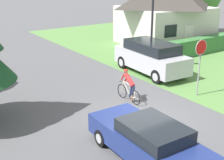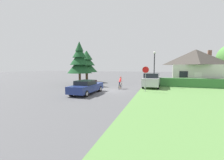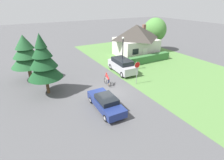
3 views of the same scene
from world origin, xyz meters
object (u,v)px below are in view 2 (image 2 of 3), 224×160
Objects in this scene: parked_suv_right at (152,80)px; street_lamp at (154,64)px; cottage_house at (195,66)px; sedan_left_lane at (86,87)px; stop_sign at (145,74)px; conifer_tall_far at (87,63)px; conifer_tall_near at (80,61)px; cyclist at (120,83)px.

parked_suv_right is 2.19m from street_lamp.
street_lamp is (-6.08, -5.26, 0.31)m from cottage_house.
sedan_left_lane is 10.13m from street_lamp.
street_lamp reaches higher than parked_suv_right.
cottage_house reaches higher than street_lamp.
street_lamp is (0.79, 4.41, 1.15)m from stop_sign.
stop_sign is at bearing -121.13° from cottage_house.
sedan_left_lane is 6.56m from stop_sign.
parked_suv_right is 0.89× the size of conifer_tall_far.
sedan_left_lane is at bearing -55.30° from conifer_tall_near.
parked_suv_right reaches higher than cyclist.
stop_sign reaches higher than sedan_left_lane.
conifer_tall_far reaches higher than sedan_left_lane.
parked_suv_right is 1.03× the size of street_lamp.
cyclist is 0.30× the size of conifer_tall_far.
conifer_tall_near is at bearing 35.79° from sedan_left_lane.
conifer_tall_near reaches higher than parked_suv_right.
conifer_tall_near is (-16.63, -6.78, 0.78)m from cottage_house.
cottage_house reaches higher than parked_suv_right.
parked_suv_right is (6.21, 7.05, 0.30)m from sedan_left_lane.
cottage_house reaches higher than sedan_left_lane.
cottage_house is 17.97m from conifer_tall_near.
conifer_tall_near is 1.14× the size of conifer_tall_far.
cottage_house is at bearing -43.72° from sedan_left_lane.
street_lamp is 0.87× the size of conifer_tall_far.
conifer_tall_near is (-4.06, 5.87, 2.92)m from sedan_left_lane.
stop_sign is 4.63m from street_lamp.
conifer_tall_far is at bearing 104.80° from conifer_tall_near.
cyclist is 0.34× the size of parked_suv_right.
street_lamp is at bearing -134.90° from cottage_house.
stop_sign is 10.30m from conifer_tall_near.
street_lamp is (4.00, 3.04, 2.42)m from cyclist.
parked_suv_right is 12.29m from conifer_tall_far.
conifer_tall_near is (-10.55, -1.53, 0.47)m from street_lamp.
cottage_house is at bearing 6.64° from conifer_tall_far.
conifer_tall_near is at bearing 99.20° from parked_suv_right.
conifer_tall_far is at bearing 50.84° from cyclist.
conifer_tall_near reaches higher than street_lamp.
parked_suv_right is at bearing -96.78° from stop_sign.
stop_sign is 0.50× the size of conifer_tall_far.
cyclist is at bearing -38.60° from conifer_tall_far.
conifer_tall_near is (-9.76, 2.89, 1.62)m from stop_sign.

